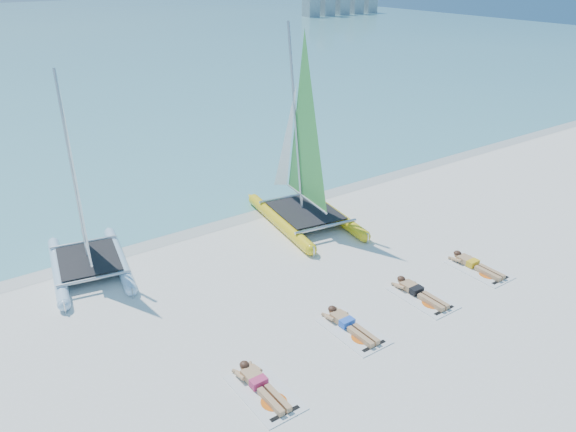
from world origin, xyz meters
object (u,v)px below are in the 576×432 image
Objects in this scene: towel_a at (265,393)px; towel_d at (479,270)px; catamaran_blue at (81,215)px; sunbather_b at (348,323)px; towel_c at (422,298)px; catamaran_yellow at (299,159)px; towel_b at (353,331)px; sunbather_a at (260,383)px; sunbather_d at (474,264)px; sunbather_c at (417,291)px.

towel_a and towel_d have the same top height.
catamaran_blue reaches higher than sunbather_b.
catamaran_yellow is at bearing 86.49° from towel_c.
towel_a is 1.00× the size of towel_b.
towel_c and towel_d have the same top height.
sunbather_a reaches higher than towel_c.
towel_a is 1.07× the size of sunbather_b.
towel_d is (9.36, -6.74, -1.75)m from catamaran_blue.
towel_a is at bearing -175.28° from towel_d.
towel_d is 1.07× the size of sunbather_d.
sunbather_b is 0.93× the size of towel_c.
sunbather_b is 1.00× the size of sunbather_d.
towel_d is at bearing -25.17° from catamaran_blue.
catamaran_blue is 7.29m from catamaran_yellow.
towel_c is (2.52, -0.16, -0.11)m from sunbather_b.
towel_a is 1.07× the size of sunbather_d.
catamaran_blue is at bearing 122.42° from towel_b.
sunbather_c is (-0.00, 0.19, 0.11)m from towel_c.
sunbather_c is at bearing 177.28° from towel_d.
sunbather_b is (2.97, 0.75, 0.11)m from towel_a.
sunbather_d reaches higher than towel_c.
towel_b is 1.00× the size of towel_d.
towel_a is at bearing -173.92° from sunbather_d.
catamaran_yellow is 9.06m from sunbather_a.
towel_b is at bearing -90.00° from sunbather_b.
sunbather_a is at bearing -175.91° from towel_c.
sunbather_b is at bearing -179.30° from sunbather_c.
catamaran_blue is at bearing -176.18° from catamaran_yellow.
catamaran_yellow is at bearing 108.97° from towel_d.
catamaran_yellow is at bearing 5.82° from catamaran_blue.
towel_d is at bearing -2.72° from sunbather_c.
catamaran_blue is 7.52m from sunbather_a.
catamaran_yellow reaches higher than catamaran_blue.
towel_b and towel_d have the same top height.
catamaran_blue reaches higher than towel_b.
sunbather_d is (2.11, -5.94, -2.02)m from catamaran_yellow.
sunbather_c is (-0.38, -6.02, -2.02)m from catamaran_yellow.
sunbather_a reaches higher than towel_d.
towel_d is at bearing -90.00° from sunbather_d.
towel_b is at bearing -176.62° from sunbather_d.
sunbather_d is (5.01, 0.30, 0.11)m from towel_b.
catamaran_blue is at bearing 144.25° from towel_d.
towel_b is at bearing -179.30° from towel_c.
towel_b is 1.07× the size of sunbather_b.
towel_d is at bearing 1.69° from towel_c.
towel_a is 3.02m from towel_b.
catamaran_blue is 0.87× the size of catamaran_yellow.
towel_a is 8.03m from sunbather_d.
sunbather_c reaches higher than towel_b.
towel_c is (-0.38, -6.21, -2.13)m from catamaran_yellow.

